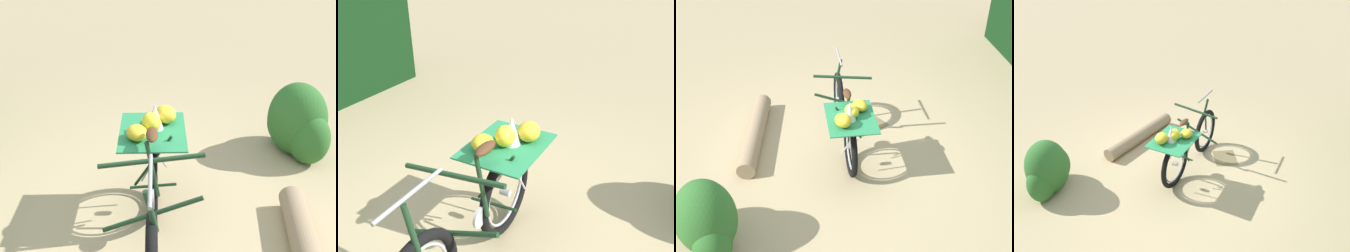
# 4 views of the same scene
# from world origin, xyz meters

# --- Properties ---
(ground_plane) EXTENTS (60.00, 60.00, 0.00)m
(ground_plane) POSITION_xyz_m (0.00, 0.00, 0.00)
(ground_plane) COLOR tan
(bicycle) EXTENTS (1.66, 1.21, 1.03)m
(bicycle) POSITION_xyz_m (-0.19, 0.12, 0.49)
(bicycle) COLOR black
(bicycle) RESTS_ON ground_plane
(shrub_cluster) EXTENTS (0.85, 0.58, 0.80)m
(shrub_cluster) POSITION_xyz_m (0.11, -1.89, 0.35)
(shrub_cluster) COLOR #2D6628
(shrub_cluster) RESTS_ON ground_plane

